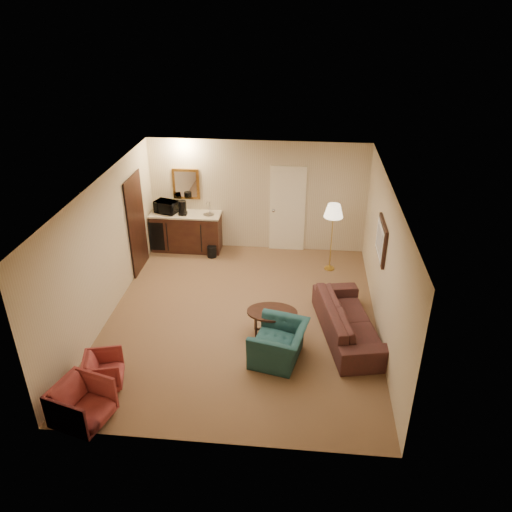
{
  "coord_description": "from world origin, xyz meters",
  "views": [
    {
      "loc": [
        1.04,
        -7.74,
        5.41
      ],
      "look_at": [
        0.22,
        0.5,
        1.06
      ],
      "focal_mm": 35.0,
      "sensor_mm": 36.0,
      "label": 1
    }
  ],
  "objects": [
    {
      "name": "ground",
      "position": [
        0.0,
        0.0,
        0.0
      ],
      "size": [
        6.0,
        6.0,
        0.0
      ],
      "primitive_type": "plane",
      "color": "brown",
      "rests_on": "ground"
    },
    {
      "name": "room_walls",
      "position": [
        -0.1,
        0.77,
        1.72
      ],
      "size": [
        5.02,
        6.01,
        2.61
      ],
      "color": "beige",
      "rests_on": "ground"
    },
    {
      "name": "rose_chair_near",
      "position": [
        -1.9,
        -2.0,
        0.29
      ],
      "size": [
        0.65,
        0.68,
        0.58
      ],
      "primitive_type": "imported",
      "rotation": [
        0.0,
        0.0,
        1.83
      ],
      "color": "#9C3E33",
      "rests_on": "ground"
    },
    {
      "name": "floor_lamp",
      "position": [
        1.7,
        2.07,
        0.77
      ],
      "size": [
        0.49,
        0.49,
        1.54
      ],
      "primitive_type": "cube",
      "rotation": [
        0.0,
        0.0,
        0.24
      ],
      "color": "gold",
      "rests_on": "ground"
    },
    {
      "name": "coffee_table",
      "position": [
        0.6,
        -0.49,
        0.26
      ],
      "size": [
        0.96,
        0.71,
        0.51
      ],
      "primitive_type": "cube",
      "rotation": [
        0.0,
        0.0,
        0.13
      ],
      "color": "black",
      "rests_on": "ground"
    },
    {
      "name": "wetbar_cabinet",
      "position": [
        -1.65,
        2.72,
        0.46
      ],
      "size": [
        1.64,
        0.58,
        0.92
      ],
      "primitive_type": "cube",
      "color": "#392012",
      "rests_on": "ground"
    },
    {
      "name": "teal_armchair",
      "position": [
        0.76,
        -1.12,
        0.42
      ],
      "size": [
        0.82,
        1.07,
        0.84
      ],
      "primitive_type": "imported",
      "rotation": [
        0.0,
        0.0,
        -1.79
      ],
      "color": "#1C4448",
      "rests_on": "ground"
    },
    {
      "name": "microwave",
      "position": [
        -2.1,
        2.74,
        1.09
      ],
      "size": [
        0.57,
        0.42,
        0.34
      ],
      "primitive_type": "imported",
      "rotation": [
        0.0,
        0.0,
        -0.31
      ],
      "color": "black",
      "rests_on": "wetbar_cabinet"
    },
    {
      "name": "rose_chair_far",
      "position": [
        -1.9,
        -2.8,
        0.36
      ],
      "size": [
        0.83,
        0.86,
        0.72
      ],
      "primitive_type": "imported",
      "rotation": [
        0.0,
        0.0,
        1.29
      ],
      "color": "#9C3E33",
      "rests_on": "ground"
    },
    {
      "name": "coffee_maker",
      "position": [
        -1.69,
        2.65,
        1.09
      ],
      "size": [
        0.22,
        0.22,
        0.33
      ],
      "primitive_type": "cylinder",
      "rotation": [
        0.0,
        0.0,
        0.3
      ],
      "color": "black",
      "rests_on": "wetbar_cabinet"
    },
    {
      "name": "waste_bin",
      "position": [
        -1.0,
        2.38,
        0.13
      ],
      "size": [
        0.27,
        0.27,
        0.27
      ],
      "primitive_type": "cylinder",
      "rotation": [
        0.0,
        0.0,
        -0.34
      ],
      "color": "black",
      "rests_on": "ground"
    },
    {
      "name": "sofa",
      "position": [
        1.95,
        -0.36,
        0.43
      ],
      "size": [
        1.07,
        2.26,
        0.85
      ],
      "primitive_type": "imported",
      "rotation": [
        0.0,
        0.0,
        1.78
      ],
      "color": "black",
      "rests_on": "ground"
    }
  ]
}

